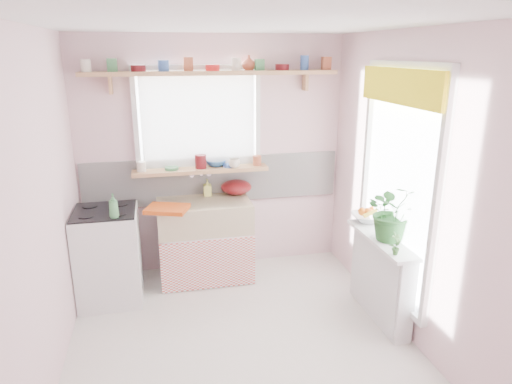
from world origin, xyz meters
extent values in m
plane|color=silver|center=(0.00, 0.00, 0.00)|extent=(3.20, 3.20, 0.00)
plane|color=white|center=(0.00, 0.00, 2.50)|extent=(3.20, 3.20, 0.00)
plane|color=beige|center=(0.00, 1.60, 1.25)|extent=(2.80, 0.00, 2.80)
plane|color=beige|center=(0.00, -1.60, 1.25)|extent=(2.80, 0.00, 2.80)
plane|color=beige|center=(-1.40, 0.00, 1.25)|extent=(0.00, 3.20, 3.20)
plane|color=beige|center=(1.40, 0.00, 1.25)|extent=(0.00, 3.20, 3.20)
cube|color=white|center=(0.00, 1.59, 1.00)|extent=(2.74, 0.03, 0.50)
cube|color=#C37E84|center=(0.00, 1.58, 0.80)|extent=(2.74, 0.02, 0.12)
cube|color=white|center=(-0.15, 1.60, 1.65)|extent=(1.20, 0.01, 1.00)
cube|color=white|center=(-0.15, 1.53, 1.65)|extent=(1.15, 0.02, 0.95)
cube|color=white|center=(1.40, 0.20, 1.25)|extent=(0.01, 1.10, 1.90)
cube|color=yellow|center=(1.31, 0.20, 2.06)|extent=(0.03, 1.20, 0.28)
cube|color=white|center=(-0.15, 1.30, 0.28)|extent=(0.85, 0.55, 0.55)
cube|color=#CD433C|center=(-0.15, 1.02, 0.28)|extent=(0.95, 0.02, 0.53)
cube|color=#C3B38F|center=(-0.15, 1.30, 0.70)|extent=(0.95, 0.55, 0.30)
cylinder|color=silver|center=(-0.15, 1.55, 1.10)|extent=(0.03, 0.22, 0.03)
cube|color=white|center=(-1.10, 1.05, 0.45)|extent=(0.58, 0.58, 0.90)
cube|color=black|center=(-1.10, 1.05, 0.91)|extent=(0.56, 0.56, 0.02)
cylinder|color=black|center=(-1.24, 0.91, 0.92)|extent=(0.14, 0.14, 0.01)
cylinder|color=black|center=(-0.96, 0.91, 0.92)|extent=(0.14, 0.14, 0.01)
cylinder|color=black|center=(-1.24, 1.19, 0.92)|extent=(0.14, 0.14, 0.01)
cylinder|color=black|center=(-0.96, 1.19, 0.92)|extent=(0.14, 0.14, 0.01)
cube|color=white|center=(1.30, 0.20, 0.38)|extent=(0.15, 0.90, 0.75)
cube|color=white|center=(1.27, 0.20, 0.76)|extent=(0.22, 0.95, 0.03)
cube|color=tan|center=(-0.15, 1.48, 1.14)|extent=(1.40, 0.22, 0.04)
cube|color=tan|center=(0.00, 1.47, 2.12)|extent=(2.52, 0.24, 0.04)
cylinder|color=silver|center=(-1.18, 1.47, 2.20)|extent=(0.11, 0.11, 0.12)
cylinder|color=#3F7F4C|center=(-0.94, 1.47, 2.20)|extent=(0.11, 0.11, 0.12)
cylinder|color=#590F14|center=(-0.71, 1.47, 2.17)|extent=(0.11, 0.11, 0.06)
cylinder|color=#3359A5|center=(-0.47, 1.47, 2.20)|extent=(0.11, 0.11, 0.12)
cylinder|color=#A55133|center=(-0.24, 1.47, 2.20)|extent=(0.11, 0.11, 0.12)
cylinder|color=red|center=(0.00, 1.47, 2.17)|extent=(0.11, 0.11, 0.06)
cylinder|color=silver|center=(0.24, 1.47, 2.20)|extent=(0.11, 0.11, 0.12)
cylinder|color=#3F7F4C|center=(0.47, 1.47, 2.20)|extent=(0.11, 0.11, 0.12)
cylinder|color=#590F14|center=(0.71, 1.47, 2.17)|extent=(0.11, 0.11, 0.06)
cylinder|color=#3359A5|center=(0.94, 1.47, 2.20)|extent=(0.11, 0.11, 0.12)
cylinder|color=#A55133|center=(1.18, 1.47, 2.20)|extent=(0.11, 0.11, 0.12)
cylinder|color=silver|center=(-0.77, 1.48, 1.22)|extent=(0.11, 0.11, 0.12)
cylinder|color=#3F7F4C|center=(-0.46, 1.48, 1.22)|extent=(0.11, 0.11, 0.12)
cylinder|color=#590F14|center=(-0.15, 1.48, 1.19)|extent=(0.11, 0.11, 0.06)
cylinder|color=#3359A5|center=(0.16, 1.48, 1.22)|extent=(0.11, 0.11, 0.12)
cylinder|color=#A55133|center=(0.47, 1.48, 1.22)|extent=(0.11, 0.11, 0.12)
cube|color=#CC4B12|center=(-0.53, 1.10, 0.87)|extent=(0.46, 0.41, 0.04)
ellipsoid|color=#601013|center=(0.22, 1.50, 0.92)|extent=(0.43, 0.43, 0.15)
imported|color=#255D25|center=(1.33, 0.15, 1.03)|extent=(0.54, 0.49, 0.51)
imported|color=silver|center=(1.33, 0.60, 0.81)|extent=(0.34, 0.34, 0.07)
imported|color=#326026|center=(1.21, -0.14, 0.87)|extent=(0.12, 0.10, 0.19)
imported|color=#CCCC5A|center=(-0.09, 1.50, 0.94)|extent=(0.08, 0.09, 0.18)
imported|color=white|center=(0.19, 1.42, 1.21)|extent=(0.14, 0.14, 0.09)
imported|color=#2F619B|center=(0.02, 1.54, 1.19)|extent=(0.24, 0.24, 0.06)
imported|color=#B85138|center=(0.38, 1.53, 2.21)|extent=(0.17, 0.17, 0.15)
imported|color=#478E53|center=(-0.99, 0.83, 1.02)|extent=(0.09, 0.09, 0.22)
sphere|color=orange|center=(1.33, 0.60, 0.87)|extent=(0.08, 0.08, 0.08)
sphere|color=orange|center=(1.39, 0.63, 0.87)|extent=(0.08, 0.08, 0.08)
sphere|color=orange|center=(1.28, 0.62, 0.87)|extent=(0.08, 0.08, 0.08)
cylinder|color=gold|center=(1.35, 0.55, 0.88)|extent=(0.18, 0.04, 0.10)
camera|label=1|loc=(-0.59, -3.14, 2.32)|focal=32.00mm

